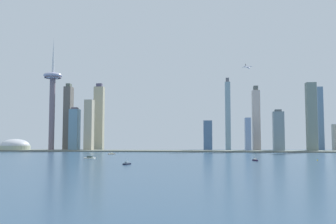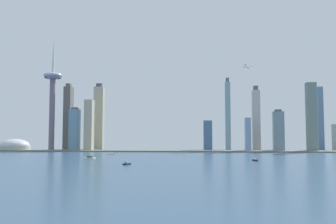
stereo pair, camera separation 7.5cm
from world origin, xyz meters
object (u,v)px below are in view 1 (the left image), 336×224
object	(u,v)px
skyscraper_11	(256,120)
skyscraper_0	(320,119)
skyscraper_9	(99,118)
skyscraper_8	(74,130)
skyscraper_5	(68,118)
stadium_dome	(15,146)
skyscraper_7	(311,117)
skyscraper_3	(228,116)
skyscraper_2	(208,136)
boat_1	(111,154)
skyscraper_6	(89,125)
boat_0	(255,160)
boat_4	(90,158)
airplane	(247,67)
channel_buoy_0	(317,160)
skyscraper_1	(278,131)
skyscraper_10	(279,137)
boat_3	(127,163)
observation_tower	(52,92)
skyscraper_4	(248,135)

from	to	relation	value
skyscraper_11	skyscraper_0	bearing A→B (deg)	10.21
skyscraper_9	skyscraper_8	bearing A→B (deg)	-133.51
skyscraper_8	skyscraper_5	bearing A→B (deg)	137.14
stadium_dome	skyscraper_7	bearing A→B (deg)	0.37
skyscraper_3	skyscraper_7	bearing A→B (deg)	-14.62
skyscraper_2	skyscraper_8	bearing A→B (deg)	-172.59
skyscraper_0	boat_1	distance (m)	520.26
stadium_dome	skyscraper_11	bearing A→B (deg)	4.36
skyscraper_6	boat_0	size ratio (longest dim) A/B	9.10
skyscraper_6	boat_4	bearing A→B (deg)	-71.10
airplane	boat_0	bearing A→B (deg)	-156.18
skyscraper_3	skyscraper_6	bearing A→B (deg)	-172.93
boat_4	channel_buoy_0	distance (m)	323.86
skyscraper_6	skyscraper_11	size ratio (longest dim) A/B	0.79
skyscraper_1	skyscraper_3	xyz separation A→B (m)	(-111.62, 46.81, 39.74)
boat_1	boat_4	xyz separation A→B (m)	(6.52, -146.86, 0.04)
skyscraper_6	skyscraper_10	size ratio (longest dim) A/B	1.79
stadium_dome	skyscraper_0	xyz separation A→B (m)	(741.90, 72.71, 66.85)
skyscraper_11	boat_3	bearing A→B (deg)	-113.33
skyscraper_5	stadium_dome	bearing A→B (deg)	-158.95
skyscraper_3	boat_3	size ratio (longest dim) A/B	14.32
skyscraper_9	boat_1	xyz separation A→B (m)	(99.35, -240.19, -82.86)
skyscraper_5	boat_1	distance (m)	288.03
observation_tower	boat_3	world-z (taller)	observation_tower
skyscraper_4	boat_0	bearing A→B (deg)	-94.59
skyscraper_3	channel_buoy_0	bearing A→B (deg)	-75.59
stadium_dome	skyscraper_1	bearing A→B (deg)	0.54
skyscraper_3	skyscraper_9	xyz separation A→B (m)	(-330.29, 16.40, -2.42)
skyscraper_2	stadium_dome	bearing A→B (deg)	-172.41
skyscraper_6	skyscraper_9	bearing A→B (deg)	83.43
skyscraper_6	airplane	world-z (taller)	airplane
stadium_dome	skyscraper_9	xyz separation A→B (m)	(189.37, 69.15, 72.98)
skyscraper_10	boat_3	size ratio (longest dim) A/B	5.55
skyscraper_7	observation_tower	bearing A→B (deg)	179.81
skyscraper_10	skyscraper_1	bearing A→B (deg)	-101.84
skyscraper_3	skyscraper_8	bearing A→B (deg)	-175.04
boat_3	channel_buoy_0	world-z (taller)	boat_3
airplane	stadium_dome	bearing A→B (deg)	116.75
skyscraper_10	boat_3	distance (m)	575.13
skyscraper_0	skyscraper_2	distance (m)	274.44
skyscraper_9	boat_3	bearing A→B (deg)	-69.48
skyscraper_2	boat_3	size ratio (longest dim) A/B	5.97
skyscraper_10	boat_0	size ratio (longest dim) A/B	5.08
skyscraper_3	skyscraper_4	distance (m)	75.30
skyscraper_2	skyscraper_6	distance (m)	293.65
skyscraper_10	boat_0	distance (m)	435.61
skyscraper_4	skyscraper_5	xyz separation A→B (m)	(-446.82, 31.39, 43.51)
stadium_dome	skyscraper_9	size ratio (longest dim) A/B	0.41
observation_tower	boat_4	bearing A→B (deg)	-57.64
skyscraper_4	skyscraper_9	distance (m)	380.45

